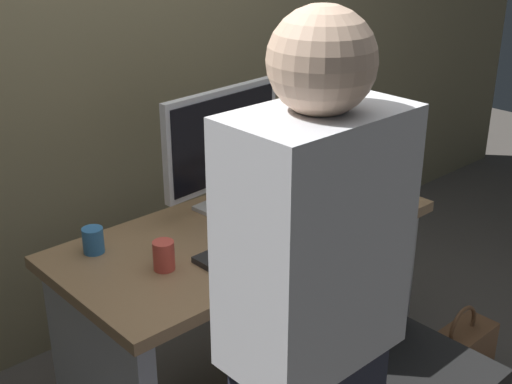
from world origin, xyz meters
name	(u,v)px	position (x,y,z in m)	size (l,w,h in m)	color
desk	(247,285)	(0.00, 0.00, 0.52)	(1.36, 0.64, 0.75)	#93704C
office_chair	(394,377)	(0.07, -0.63, 0.43)	(0.52, 0.52, 0.94)	black
person_at_desk	(311,354)	(-0.46, -0.74, 0.84)	(0.40, 0.24, 1.64)	#262838
monitor	(223,143)	(0.05, 0.18, 1.01)	(0.54, 0.16, 0.46)	silver
keyboard	(254,245)	(-0.09, -0.13, 0.76)	(0.43, 0.13, 0.02)	#262626
mouse	(316,214)	(0.24, -0.12, 0.77)	(0.06, 0.10, 0.03)	white
cup_near_keyboard	(164,255)	(-0.39, -0.05, 0.80)	(0.07, 0.07, 0.10)	#D84C3F
cup_by_monitor	(93,240)	(-0.49, 0.20, 0.80)	(0.07, 0.07, 0.09)	#3372B2
book_stack	(296,163)	(0.45, 0.19, 0.83)	(0.22, 0.19, 0.15)	#3359A5
cell_phone	(370,200)	(0.50, -0.16, 0.76)	(0.07, 0.14, 0.01)	black
handbag	(458,359)	(0.66, -0.52, 0.14)	(0.34, 0.14, 0.38)	brown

